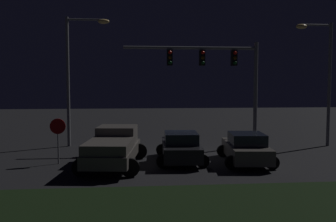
{
  "coord_description": "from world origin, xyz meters",
  "views": [
    {
      "loc": [
        -2.65,
        -20.25,
        3.92
      ],
      "look_at": [
        -0.74,
        0.31,
        2.43
      ],
      "focal_mm": 40.62,
      "sensor_mm": 36.0,
      "label": 1
    }
  ],
  "objects_px": {
    "car_sedan_far": "(181,147)",
    "traffic_signal_gantry": "(217,68)",
    "pickup_truck": "(114,145)",
    "street_lamp_left": "(77,65)",
    "car_sedan": "(246,148)",
    "street_lamp_right": "(323,69)",
    "stop_sign": "(58,132)"
  },
  "relations": [
    {
      "from": "car_sedan_far",
      "to": "traffic_signal_gantry",
      "type": "relative_size",
      "value": 0.54
    },
    {
      "from": "pickup_truck",
      "to": "street_lamp_left",
      "type": "relative_size",
      "value": 0.7
    },
    {
      "from": "pickup_truck",
      "to": "traffic_signal_gantry",
      "type": "height_order",
      "value": "traffic_signal_gantry"
    },
    {
      "from": "car_sedan_far",
      "to": "traffic_signal_gantry",
      "type": "bearing_deg",
      "value": -29.38
    },
    {
      "from": "car_sedan",
      "to": "car_sedan_far",
      "type": "xyz_separation_m",
      "value": [
        -3.17,
        0.62,
        0.0
      ]
    },
    {
      "from": "traffic_signal_gantry",
      "to": "street_lamp_right",
      "type": "height_order",
      "value": "street_lamp_right"
    },
    {
      "from": "street_lamp_left",
      "to": "street_lamp_right",
      "type": "height_order",
      "value": "street_lamp_left"
    },
    {
      "from": "car_sedan",
      "to": "street_lamp_right",
      "type": "xyz_separation_m",
      "value": [
        6.23,
        4.63,
        4.11
      ]
    },
    {
      "from": "car_sedan",
      "to": "stop_sign",
      "type": "relative_size",
      "value": 2.04
    },
    {
      "from": "pickup_truck",
      "to": "stop_sign",
      "type": "xyz_separation_m",
      "value": [
        -2.74,
        0.75,
        0.56
      ]
    },
    {
      "from": "car_sedan",
      "to": "street_lamp_right",
      "type": "distance_m",
      "value": 8.79
    },
    {
      "from": "car_sedan",
      "to": "car_sedan_far",
      "type": "height_order",
      "value": "same"
    },
    {
      "from": "street_lamp_right",
      "to": "pickup_truck",
      "type": "bearing_deg",
      "value": -159.61
    },
    {
      "from": "traffic_signal_gantry",
      "to": "stop_sign",
      "type": "height_order",
      "value": "traffic_signal_gantry"
    },
    {
      "from": "traffic_signal_gantry",
      "to": "street_lamp_left",
      "type": "relative_size",
      "value": 1.04
    },
    {
      "from": "street_lamp_left",
      "to": "stop_sign",
      "type": "bearing_deg",
      "value": -92.08
    },
    {
      "from": "pickup_truck",
      "to": "street_lamp_right",
      "type": "height_order",
      "value": "street_lamp_right"
    },
    {
      "from": "pickup_truck",
      "to": "traffic_signal_gantry",
      "type": "relative_size",
      "value": 0.67
    },
    {
      "from": "pickup_truck",
      "to": "street_lamp_left",
      "type": "height_order",
      "value": "street_lamp_left"
    },
    {
      "from": "traffic_signal_gantry",
      "to": "street_lamp_right",
      "type": "xyz_separation_m",
      "value": [
        6.58,
        -0.37,
        -0.04
      ]
    },
    {
      "from": "pickup_truck",
      "to": "car_sedan",
      "type": "height_order",
      "value": "pickup_truck"
    },
    {
      "from": "car_sedan_far",
      "to": "stop_sign",
      "type": "relative_size",
      "value": 2.02
    },
    {
      "from": "traffic_signal_gantry",
      "to": "car_sedan",
      "type": "bearing_deg",
      "value": -86.07
    },
    {
      "from": "car_sedan",
      "to": "stop_sign",
      "type": "bearing_deg",
      "value": 91.57
    },
    {
      "from": "street_lamp_right",
      "to": "stop_sign",
      "type": "height_order",
      "value": "street_lamp_right"
    },
    {
      "from": "street_lamp_left",
      "to": "traffic_signal_gantry",
      "type": "bearing_deg",
      "value": -6.44
    },
    {
      "from": "car_sedan_far",
      "to": "stop_sign",
      "type": "height_order",
      "value": "stop_sign"
    },
    {
      "from": "car_sedan_far",
      "to": "pickup_truck",
      "type": "bearing_deg",
      "value": 105.48
    },
    {
      "from": "pickup_truck",
      "to": "street_lamp_left",
      "type": "bearing_deg",
      "value": 29.57
    },
    {
      "from": "car_sedan",
      "to": "traffic_signal_gantry",
      "type": "xyz_separation_m",
      "value": [
        -0.34,
        5.01,
        4.16
      ]
    },
    {
      "from": "street_lamp_right",
      "to": "stop_sign",
      "type": "bearing_deg",
      "value": -165.6
    },
    {
      "from": "street_lamp_right",
      "to": "traffic_signal_gantry",
      "type": "bearing_deg",
      "value": 176.75
    }
  ]
}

